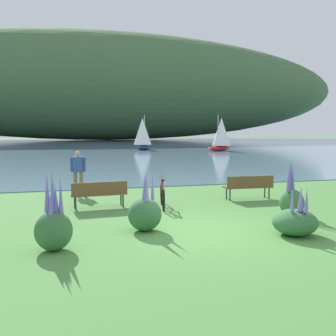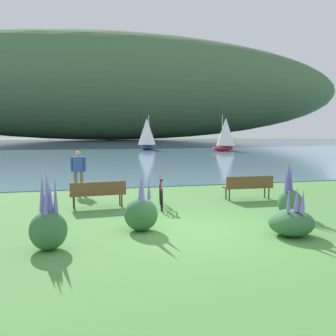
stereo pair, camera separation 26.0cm
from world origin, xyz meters
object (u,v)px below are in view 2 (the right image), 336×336
Objects in this scene: bicycle_leaning_near_bench at (161,195)px; person_at_shoreline at (78,169)px; sailboat_nearest_to_shore at (147,133)px; sailboat_toward_hillside at (225,134)px; park_bench_further_along at (248,186)px; park_bench_near_camera at (98,192)px.

person_at_shoreline reaches higher than bicycle_leaning_near_bench.
sailboat_toward_hillside is (8.06, -4.35, -0.03)m from sailboat_nearest_to_shore.
sailboat_nearest_to_shore reaches higher than sailboat_toward_hillside.
park_bench_further_along is at bearing -24.97° from person_at_shoreline.
sailboat_toward_hillside is (13.84, 28.45, 1.53)m from bicycle_leaning_near_bench.
sailboat_nearest_to_shore is at bearing 85.75° from park_bench_further_along.
person_at_shoreline is 30.01m from sailboat_toward_hillside.
sailboat_nearest_to_shore is (2.39, 32.22, 1.44)m from park_bench_further_along.
person_at_shoreline is at bearing 100.74° from park_bench_near_camera.
park_bench_near_camera is 33.36m from sailboat_nearest_to_shore.
sailboat_toward_hillside is at bearing 60.52° from park_bench_near_camera.
sailboat_toward_hillside is at bearing -28.34° from sailboat_nearest_to_shore.
park_bench_further_along is at bearing -110.55° from sailboat_toward_hillside.
park_bench_further_along is at bearing 9.69° from bicycle_leaning_near_bench.
park_bench_further_along is 32.34m from sailboat_nearest_to_shore.
park_bench_further_along is 0.45× the size of sailboat_toward_hillside.
park_bench_further_along is (5.41, 0.18, 0.00)m from park_bench_near_camera.
person_at_shoreline reaches higher than park_bench_further_along.
bicycle_leaning_near_bench is 31.68m from sailboat_toward_hillside.
sailboat_nearest_to_shore is (7.80, 32.40, 1.44)m from park_bench_near_camera.
park_bench_further_along is 6.60m from person_at_shoreline.
park_bench_near_camera is 2.06m from bicycle_leaning_near_bench.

